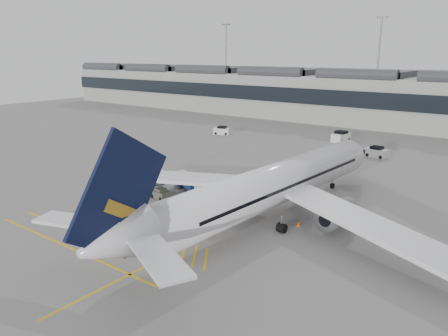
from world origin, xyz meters
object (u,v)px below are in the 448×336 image
Objects in this scene: airliner_main at (270,187)px; pushback_tug at (161,194)px; belt_loader at (208,193)px; ramp_agent_a at (221,187)px; baggage_cart_a at (224,183)px; ramp_agent_b at (208,187)px.

airliner_main is 13.95m from pushback_tug.
pushback_tug is at bearing -145.34° from belt_loader.
airliner_main reaches higher than pushback_tug.
ramp_agent_a is 0.71× the size of pushback_tug.
airliner_main is 11.01m from baggage_cart_a.
baggage_cart_a is 7.99m from pushback_tug.
airliner_main is 27.90× the size of ramp_agent_b.
ramp_agent_a is at bearing 60.39° from pushback_tug.
baggage_cart_a is at bearing 59.86° from ramp_agent_a.
pushback_tug is at bearing -140.79° from baggage_cart_a.
airliner_main is 18.40× the size of pushback_tug.
baggage_cart_a is 2.23m from ramp_agent_b.
airliner_main is at bearing 16.78° from pushback_tug.
ramp_agent_a is (-9.08, 3.65, -2.60)m from airliner_main.
ramp_agent_a is at bearing 74.87° from belt_loader.
ramp_agent_a is at bearing 170.92° from ramp_agent_b.
airliner_main is 25.94× the size of ramp_agent_a.
baggage_cart_a is (-0.16, 3.31, 0.37)m from belt_loader.
ramp_agent_b is at bearing 168.15° from airliner_main.
ramp_agent_b is (-0.88, -2.04, -0.14)m from baggage_cart_a.
ramp_agent_a reaches higher than ramp_agent_b.
pushback_tug is at bearing -167.97° from airliner_main.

